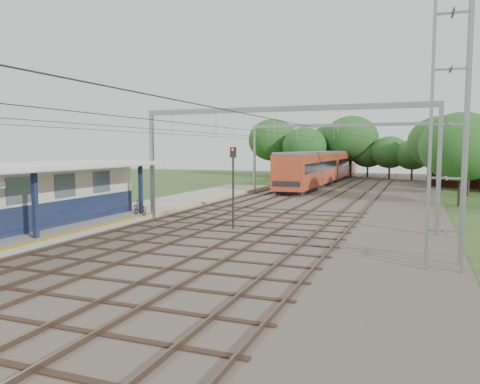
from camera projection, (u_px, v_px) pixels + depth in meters
The scene contains 14 objects.
ground at pixel (37, 296), 14.62m from camera, with size 160.00×160.00×0.00m, color #2D4C1E.
ballast_bed at pixel (332, 200), 41.08m from camera, with size 18.00×90.00×0.10m, color #473D33.
platform at pixel (111, 217), 30.29m from camera, with size 5.00×52.00×0.35m, color gray.
yellow_stripe at pixel (141, 216), 29.47m from camera, with size 0.45×52.00×0.01m, color yellow.
station_building at pixel (5, 198), 24.10m from camera, with size 3.41×18.00×3.40m.
canopy at pixel (4, 168), 22.63m from camera, with size 6.40×20.00×3.44m.
rail_tracks at pixel (304, 198), 41.96m from camera, with size 11.80×88.00×0.15m.
catenary_system at pixel (315, 137), 36.40m from camera, with size 17.22×88.00×7.00m.
lattice_pylon at pixel (449, 110), 17.22m from camera, with size 1.30×1.30×12.00m.
tree_band at pixel (365, 146), 65.90m from camera, with size 31.72×30.88×8.82m.
house_far at pixel (463, 160), 56.96m from camera, with size 8.00×6.12×8.66m.
bicycle at pixel (139, 208), 29.90m from camera, with size 0.46×1.61×0.97m, color black.
train at pixel (326, 166), 61.84m from camera, with size 3.16×39.39×4.14m.
signal_post at pixel (233, 177), 26.10m from camera, with size 0.33×0.28×4.68m.
Camera 1 is at (11.04, -11.03, 4.61)m, focal length 35.00 mm.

